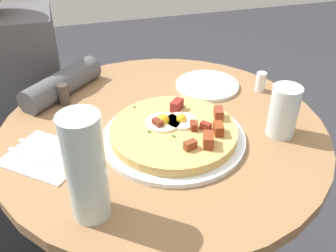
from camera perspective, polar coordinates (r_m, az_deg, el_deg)
name	(u,v)px	position (r m, az deg, el deg)	size (l,w,h in m)	color
dining_table	(163,180)	(1.06, -0.70, -8.10)	(0.81, 0.81, 0.75)	olive
person_seated	(16,134)	(1.44, -21.81, -1.19)	(0.50, 0.46, 1.14)	#2D2D33
pizza_plate	(173,137)	(0.90, 0.82, -1.72)	(0.34, 0.34, 0.01)	white
breakfast_pizza	(175,131)	(0.89, 0.99, -0.69)	(0.30, 0.30, 0.05)	tan
bread_plate	(207,85)	(1.13, 5.89, 6.09)	(0.18, 0.18, 0.01)	silver
napkin	(46,156)	(0.89, -17.74, -4.30)	(0.17, 0.14, 0.00)	white
fork	(41,159)	(0.88, -18.51, -4.72)	(0.18, 0.01, 0.01)	silver
knife	(51,150)	(0.90, -17.08, -3.43)	(0.18, 0.01, 0.01)	silver
water_glass	(284,111)	(0.93, 16.93, 2.16)	(0.07, 0.07, 0.13)	silver
water_bottle	(86,168)	(0.67, -12.22, -6.22)	(0.07, 0.07, 0.21)	silver
salt_shaker	(261,82)	(1.12, 13.71, 6.45)	(0.03, 0.03, 0.06)	white
pepper_shaker	(63,94)	(1.06, -15.39, 4.57)	(0.03, 0.03, 0.06)	#3F3833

